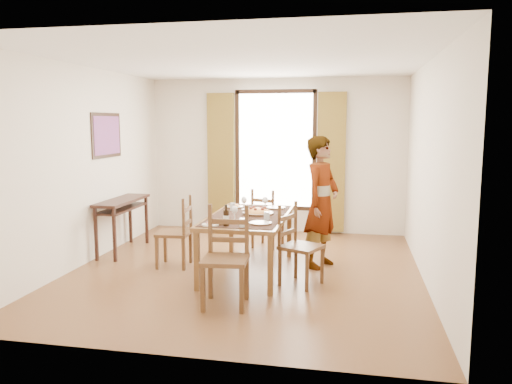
% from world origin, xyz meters
% --- Properties ---
extents(ground, '(5.00, 5.00, 0.00)m').
position_xyz_m(ground, '(0.00, 0.00, 0.00)').
color(ground, '#4B2817').
rests_on(ground, ground).
extents(room_shell, '(4.60, 5.10, 2.74)m').
position_xyz_m(room_shell, '(-0.00, 0.13, 1.54)').
color(room_shell, silver).
rests_on(room_shell, ground).
extents(console_table, '(0.38, 1.20, 0.80)m').
position_xyz_m(console_table, '(-2.03, 0.60, 0.68)').
color(console_table, black).
rests_on(console_table, ground).
extents(dining_table, '(0.98, 1.78, 0.76)m').
position_xyz_m(dining_table, '(0.04, -0.06, 0.69)').
color(dining_table, brown).
rests_on(dining_table, ground).
extents(chair_west, '(0.45, 0.45, 0.96)m').
position_xyz_m(chair_west, '(-0.97, 0.02, 0.45)').
color(chair_west, brown).
rests_on(chair_west, ground).
extents(chair_north, '(0.51, 0.51, 0.93)m').
position_xyz_m(chair_north, '(0.06, 1.26, 0.43)').
color(chair_north, brown).
rests_on(chair_north, ground).
extents(chair_south, '(0.51, 0.51, 1.06)m').
position_xyz_m(chair_south, '(0.06, -1.25, 0.49)').
color(chair_south, brown).
rests_on(chair_south, ground).
extents(chair_east, '(0.57, 0.57, 0.98)m').
position_xyz_m(chair_east, '(0.74, -0.42, 0.46)').
color(chair_east, brown).
rests_on(chair_east, ground).
extents(man, '(0.95, 0.89, 1.76)m').
position_xyz_m(man, '(0.95, 0.40, 0.88)').
color(man, gray).
rests_on(man, ground).
extents(plate_sw, '(0.27, 0.27, 0.05)m').
position_xyz_m(plate_sw, '(-0.21, -0.64, 0.78)').
color(plate_sw, silver).
rests_on(plate_sw, dining_table).
extents(plate_se, '(0.27, 0.27, 0.05)m').
position_xyz_m(plate_se, '(0.30, -0.57, 0.78)').
color(plate_se, silver).
rests_on(plate_se, dining_table).
extents(plate_nw, '(0.27, 0.27, 0.05)m').
position_xyz_m(plate_nw, '(-0.27, 0.47, 0.78)').
color(plate_nw, silver).
rests_on(plate_nw, dining_table).
extents(plate_ne, '(0.27, 0.27, 0.05)m').
position_xyz_m(plate_ne, '(0.32, 0.52, 0.78)').
color(plate_ne, silver).
rests_on(plate_ne, dining_table).
extents(pasta_platter, '(0.40, 0.40, 0.10)m').
position_xyz_m(pasta_platter, '(0.16, 0.04, 0.81)').
color(pasta_platter, '#C56419').
rests_on(pasta_platter, dining_table).
extents(caprese_plate, '(0.20, 0.20, 0.04)m').
position_xyz_m(caprese_plate, '(-0.25, -0.77, 0.78)').
color(caprese_plate, silver).
rests_on(caprese_plate, dining_table).
extents(wine_glass_a, '(0.08, 0.08, 0.18)m').
position_xyz_m(wine_glass_a, '(-0.04, -0.44, 0.85)').
color(wine_glass_a, white).
rests_on(wine_glass_a, dining_table).
extents(wine_glass_b, '(0.08, 0.08, 0.18)m').
position_xyz_m(wine_glass_b, '(0.19, 0.36, 0.85)').
color(wine_glass_b, white).
rests_on(wine_glass_b, dining_table).
extents(wine_glass_c, '(0.08, 0.08, 0.18)m').
position_xyz_m(wine_glass_c, '(-0.09, 0.32, 0.85)').
color(wine_glass_c, white).
rests_on(wine_glass_c, dining_table).
extents(tumbler_a, '(0.07, 0.07, 0.10)m').
position_xyz_m(tumbler_a, '(0.33, -0.32, 0.81)').
color(tumbler_a, silver).
rests_on(tumbler_a, dining_table).
extents(tumbler_b, '(0.07, 0.07, 0.10)m').
position_xyz_m(tumbler_b, '(-0.24, 0.25, 0.81)').
color(tumbler_b, silver).
rests_on(tumbler_b, dining_table).
extents(tumbler_c, '(0.07, 0.07, 0.10)m').
position_xyz_m(tumbler_c, '(0.13, -0.78, 0.81)').
color(tumbler_c, silver).
rests_on(tumbler_c, dining_table).
extents(wine_bottle, '(0.07, 0.07, 0.25)m').
position_xyz_m(wine_bottle, '(-0.07, -0.76, 0.88)').
color(wine_bottle, black).
rests_on(wine_bottle, dining_table).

